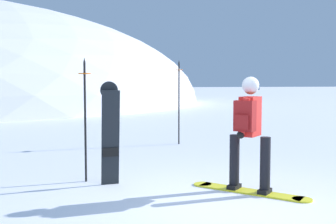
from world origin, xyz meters
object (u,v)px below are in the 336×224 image
(piste_marker_far, at_px, (179,97))
(snowboarder_main, at_px, (249,131))
(spare_snowboard, at_px, (110,133))
(piste_marker_near, at_px, (85,112))

(piste_marker_far, bearing_deg, snowboarder_main, -96.40)
(snowboarder_main, height_order, spare_snowboard, snowboarder_main)
(piste_marker_near, height_order, piste_marker_far, piste_marker_far)
(snowboarder_main, xyz_separation_m, spare_snowboard, (-1.88, 1.04, -0.08))
(spare_snowboard, bearing_deg, snowboarder_main, -28.97)
(spare_snowboard, distance_m, piste_marker_far, 4.56)
(spare_snowboard, bearing_deg, piste_marker_near, 133.79)
(spare_snowboard, xyz_separation_m, piste_marker_far, (2.43, 3.84, 0.42))
(piste_marker_near, distance_m, piste_marker_far, 4.45)
(piste_marker_near, bearing_deg, spare_snowboard, -46.21)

